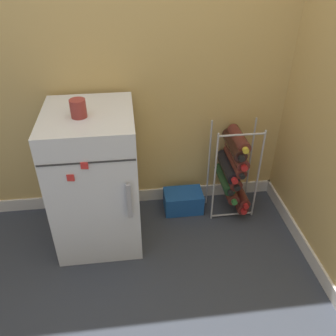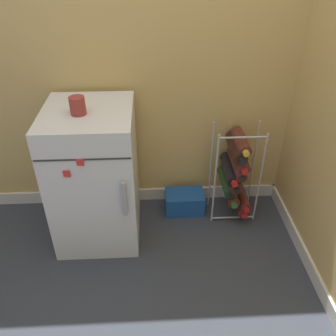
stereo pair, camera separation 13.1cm
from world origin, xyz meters
name	(u,v)px [view 2 (the right image)]	position (x,y,z in m)	size (l,w,h in m)	color
ground_plane	(160,272)	(0.00, 0.00, 0.00)	(14.00, 14.00, 0.00)	#333842
wall_back	(153,15)	(0.00, 0.70, 1.24)	(6.71, 0.07, 2.50)	tan
mini_fridge	(95,176)	(-0.36, 0.38, 0.42)	(0.48, 0.55, 0.84)	silver
wine_rack	(235,172)	(0.50, 0.50, 0.33)	(0.29, 0.33, 0.65)	#B2B2B7
soda_box	(184,202)	(0.19, 0.54, 0.07)	(0.26, 0.17, 0.14)	#194C9E
fridge_top_cup	(77,106)	(-0.39, 0.34, 0.88)	(0.08, 0.08, 0.09)	maroon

